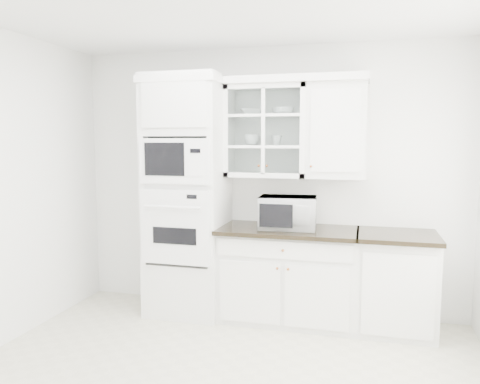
% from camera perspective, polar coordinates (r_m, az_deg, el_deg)
% --- Properties ---
extents(room_shell, '(4.00, 3.50, 2.70)m').
position_cam_1_polar(room_shell, '(3.54, -1.04, 6.62)').
color(room_shell, white).
rests_on(room_shell, ground).
extents(oven_column, '(0.76, 0.68, 2.40)m').
position_cam_1_polar(oven_column, '(4.75, -6.44, -0.51)').
color(oven_column, white).
rests_on(oven_column, ground).
extents(base_cabinet_run, '(1.32, 0.67, 0.92)m').
position_cam_1_polar(base_cabinet_run, '(4.66, 5.88, -9.90)').
color(base_cabinet_run, white).
rests_on(base_cabinet_run, ground).
extents(extra_base_cabinet, '(0.72, 0.67, 0.92)m').
position_cam_1_polar(extra_base_cabinet, '(4.62, 18.44, -10.35)').
color(extra_base_cabinet, white).
rests_on(extra_base_cabinet, ground).
extents(upper_cabinet_glass, '(0.80, 0.33, 0.90)m').
position_cam_1_polar(upper_cabinet_glass, '(4.65, 3.28, 7.40)').
color(upper_cabinet_glass, white).
rests_on(upper_cabinet_glass, room_shell).
extents(upper_cabinet_solid, '(0.55, 0.33, 0.90)m').
position_cam_1_polar(upper_cabinet_solid, '(4.57, 11.67, 7.31)').
color(upper_cabinet_solid, white).
rests_on(upper_cabinet_solid, room_shell).
extents(crown_molding, '(2.14, 0.38, 0.07)m').
position_cam_1_polar(crown_molding, '(4.69, 1.96, 13.35)').
color(crown_molding, white).
rests_on(crown_molding, room_shell).
extents(countertop_microwave, '(0.57, 0.48, 0.31)m').
position_cam_1_polar(countertop_microwave, '(4.51, 5.86, -2.47)').
color(countertop_microwave, white).
rests_on(countertop_microwave, base_cabinet_run).
extents(bowl_a, '(0.31, 0.31, 0.06)m').
position_cam_1_polar(bowl_a, '(4.69, 1.48, 9.73)').
color(bowl_a, white).
rests_on(bowl_a, upper_cabinet_glass).
extents(bowl_b, '(0.24, 0.24, 0.07)m').
position_cam_1_polar(bowl_b, '(4.62, 5.29, 9.80)').
color(bowl_b, white).
rests_on(bowl_b, upper_cabinet_glass).
extents(cup_a, '(0.17, 0.17, 0.11)m').
position_cam_1_polar(cup_a, '(4.70, 1.45, 6.37)').
color(cup_a, white).
rests_on(cup_a, upper_cabinet_glass).
extents(cup_b, '(0.12, 0.12, 0.10)m').
position_cam_1_polar(cup_b, '(4.62, 4.49, 6.28)').
color(cup_b, white).
rests_on(cup_b, upper_cabinet_glass).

